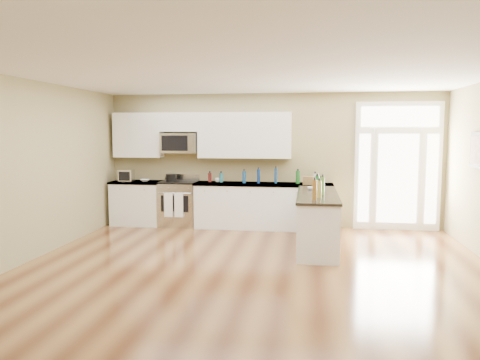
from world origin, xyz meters
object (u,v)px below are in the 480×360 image
Objects in this scene: stockpot at (171,177)px; toaster_oven at (126,176)px; peninsula_cabinet at (317,222)px; kitchen_range at (179,203)px.

stockpot is 0.76× the size of toaster_oven.
toaster_oven is at bearing 161.24° from peninsula_cabinet.
kitchen_range is 4.82× the size of stockpot.
peninsula_cabinet is 10.36× the size of stockpot.
peninsula_cabinet is at bearing -20.11° from toaster_oven.
kitchen_range is at bearing 1.48° from stockpot.
toaster_oven is (-4.01, 1.36, 0.63)m from peninsula_cabinet.
peninsula_cabinet is 3.42m from stockpot.
toaster_oven reaches higher than kitchen_range.
toaster_oven reaches higher than stockpot.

